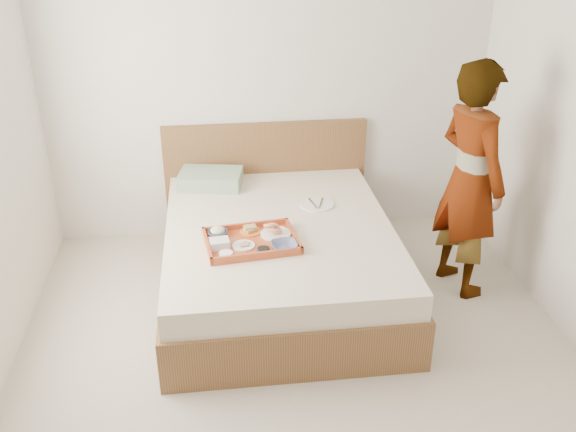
# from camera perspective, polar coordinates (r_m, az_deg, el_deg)

# --- Properties ---
(ground) EXTENTS (3.50, 4.00, 0.01)m
(ground) POSITION_cam_1_polar(r_m,az_deg,el_deg) (3.86, 1.55, -14.72)
(ground) COLOR beige
(ground) RESTS_ON ground
(wall_back) EXTENTS (3.50, 0.01, 2.60)m
(wall_back) POSITION_cam_1_polar(r_m,az_deg,el_deg) (5.04, -1.74, 12.24)
(wall_back) COLOR silver
(wall_back) RESTS_ON ground
(bed) EXTENTS (1.65, 2.00, 0.53)m
(bed) POSITION_cam_1_polar(r_m,az_deg,el_deg) (4.51, -0.79, -3.85)
(bed) COLOR brown
(bed) RESTS_ON ground
(headboard) EXTENTS (1.65, 0.06, 0.95)m
(headboard) POSITION_cam_1_polar(r_m,az_deg,el_deg) (5.28, -2.00, 3.44)
(headboard) COLOR brown
(headboard) RESTS_ON ground
(pillow) EXTENTS (0.53, 0.41, 0.11)m
(pillow) POSITION_cam_1_polar(r_m,az_deg,el_deg) (5.01, -6.96, 3.33)
(pillow) COLOR #9AB99C
(pillow) RESTS_ON bed
(tray) EXTENTS (0.64, 0.50, 0.05)m
(tray) POSITION_cam_1_polar(r_m,az_deg,el_deg) (4.14, -3.32, -2.23)
(tray) COLOR #AB5327
(tray) RESTS_ON bed
(prawn_plate) EXTENTS (0.23, 0.23, 0.01)m
(prawn_plate) POSITION_cam_1_polar(r_m,az_deg,el_deg) (4.23, -1.12, -1.59)
(prawn_plate) COLOR white
(prawn_plate) RESTS_ON tray
(navy_bowl_big) EXTENTS (0.19, 0.19, 0.04)m
(navy_bowl_big) POSITION_cam_1_polar(r_m,az_deg,el_deg) (4.05, -0.34, -2.70)
(navy_bowl_big) COLOR #181B50
(navy_bowl_big) RESTS_ON tray
(sauce_dish) EXTENTS (0.10, 0.10, 0.03)m
(sauce_dish) POSITION_cam_1_polar(r_m,az_deg,el_deg) (4.01, -2.22, -3.13)
(sauce_dish) COLOR black
(sauce_dish) RESTS_ON tray
(meat_plate) EXTENTS (0.16, 0.16, 0.01)m
(meat_plate) POSITION_cam_1_polar(r_m,az_deg,el_deg) (4.10, -4.02, -2.67)
(meat_plate) COLOR white
(meat_plate) RESTS_ON tray
(bread_plate) EXTENTS (0.16, 0.16, 0.01)m
(bread_plate) POSITION_cam_1_polar(r_m,az_deg,el_deg) (4.26, -3.37, -1.41)
(bread_plate) COLOR orange
(bread_plate) RESTS_ON tray
(salad_bowl) EXTENTS (0.14, 0.14, 0.04)m
(salad_bowl) POSITION_cam_1_polar(r_m,az_deg,el_deg) (4.23, -6.32, -1.56)
(salad_bowl) COLOR #181B50
(salad_bowl) RESTS_ON tray
(plastic_tub) EXTENTS (0.13, 0.12, 0.05)m
(plastic_tub) POSITION_cam_1_polar(r_m,az_deg,el_deg) (4.09, -6.17, -2.47)
(plastic_tub) COLOR silver
(plastic_tub) RESTS_ON tray
(cheese_round) EXTENTS (0.10, 0.10, 0.03)m
(cheese_round) POSITION_cam_1_polar(r_m,az_deg,el_deg) (3.99, -5.59, -3.46)
(cheese_round) COLOR white
(cheese_round) RESTS_ON tray
(dinner_plate) EXTENTS (0.28, 0.28, 0.01)m
(dinner_plate) POSITION_cam_1_polar(r_m,az_deg,el_deg) (4.68, 2.61, 1.06)
(dinner_plate) COLOR white
(dinner_plate) RESTS_ON bed
(person) EXTENTS (0.56, 0.70, 1.66)m
(person) POSITION_cam_1_polar(r_m,az_deg,el_deg) (4.51, 16.01, 3.12)
(person) COLOR silver
(person) RESTS_ON ground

